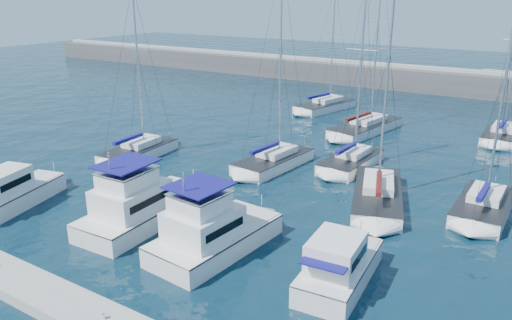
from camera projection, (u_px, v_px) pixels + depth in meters
The scene contains 15 objects.
ground at pixel (245, 232), 30.33m from camera, with size 220.00×220.00×0.00m, color black.
breakwater at pixel (445, 85), 71.58m from camera, with size 160.00×6.00×4.45m.
dock_cleat_centre at pixel (104, 316), 21.29m from camera, with size 0.16×0.16×0.25m, color silver.
motor_yacht_port_outer at pixel (13, 194), 33.55m from camera, with size 4.17×7.51×3.20m.
motor_yacht_port_inner at pixel (140, 206), 31.10m from camera, with size 3.94×9.33×4.69m.
motor_yacht_stbd_inner at pixel (211, 233), 27.67m from camera, with size 4.40×8.21×4.69m.
motor_yacht_stbd_outer at pixel (338, 268), 24.60m from camera, with size 3.23×6.57×3.20m.
sailboat_mid_a at pixel (139, 151), 43.80m from camera, with size 3.55×7.60×14.68m.
sailboat_mid_b at pixel (274, 160), 41.28m from camera, with size 3.84×8.04×16.65m.
sailboat_mid_c at pixel (351, 161), 41.16m from camera, with size 3.36×7.19×15.26m.
sailboat_mid_d at pixel (378, 194), 34.47m from camera, with size 5.89×9.72×16.63m.
sailboat_mid_e at pixel (484, 206), 32.64m from camera, with size 3.17×7.16×14.80m.
sailboat_back_a at pixel (326, 106), 60.92m from camera, with size 5.05×9.10×14.51m.
sailboat_back_b at pixel (366, 127), 51.40m from camera, with size 4.87×10.14×17.77m.
sailboat_back_c at pixel (502, 135), 48.52m from camera, with size 3.23×7.04×15.31m.
Camera 1 is at (15.12, -22.72, 13.94)m, focal length 35.00 mm.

